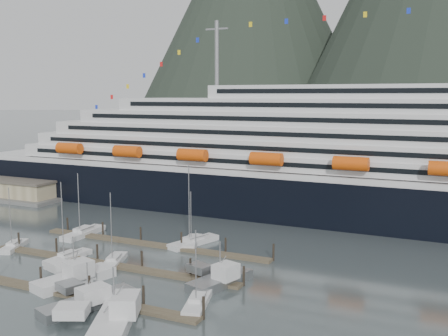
{
  "coord_description": "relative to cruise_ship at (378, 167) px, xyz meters",
  "views": [
    {
      "loc": [
        47.92,
        -64.67,
        28.05
      ],
      "look_at": [
        7.4,
        22.0,
        14.71
      ],
      "focal_mm": 42.0,
      "sensor_mm": 36.0,
      "label": 1
    }
  ],
  "objects": [
    {
      "name": "trawler_c",
      "position": [
        -26.84,
        -66.91,
        -11.16
      ],
      "size": [
        10.73,
        13.65,
        6.78
      ],
      "rotation": [
        0.0,
        0.0,
        1.21
      ],
      "color": "gray",
      "rests_on": "ground"
    },
    {
      "name": "sailboat_f",
      "position": [
        -28.39,
        -34.95,
        -11.64
      ],
      "size": [
        5.1,
        9.08,
        10.75
      ],
      "rotation": [
        0.0,
        0.0,
        1.89
      ],
      "color": "silver",
      "rests_on": "ground"
    },
    {
      "name": "trawler_e",
      "position": [
        -14.45,
        -52.06,
        -11.11
      ],
      "size": [
        9.47,
        11.85,
        7.33
      ],
      "rotation": [
        0.0,
        0.0,
        1.29
      ],
      "color": "gray",
      "rests_on": "ground"
    },
    {
      "name": "sailboat_c",
      "position": [
        -34.6,
        -50.88,
        -11.63
      ],
      "size": [
        5.32,
        9.09,
        12.75
      ],
      "rotation": [
        0.0,
        0.0,
        1.93
      ],
      "color": "silver",
      "rests_on": "ground"
    },
    {
      "name": "dock_near",
      "position": [
        -34.95,
        -64.89,
        -11.73
      ],
      "size": [
        48.18,
        2.28,
        3.2
      ],
      "color": "#4F4432",
      "rests_on": "ground"
    },
    {
      "name": "warehouse",
      "position": [
        -102.03,
        -12.94,
        -9.79
      ],
      "size": [
        46.0,
        20.0,
        5.8
      ],
      "color": "#595956",
      "rests_on": "ground"
    },
    {
      "name": "dock_far",
      "position": [
        -34.95,
        -38.89,
        -11.73
      ],
      "size": [
        48.18,
        2.28,
        3.2
      ],
      "color": "#4F4432",
      "rests_on": "ground"
    },
    {
      "name": "cruise_ship",
      "position": [
        0.0,
        0.0,
        0.0
      ],
      "size": [
        210.0,
        30.4,
        50.3
      ],
      "color": "black",
      "rests_on": "ground"
    },
    {
      "name": "sailboat_h",
      "position": [
        -13.67,
        -60.49,
        -11.64
      ],
      "size": [
        4.91,
        9.18,
        11.12
      ],
      "rotation": [
        0.0,
        0.0,
        1.85
      ],
      "color": "silver",
      "rests_on": "ground"
    },
    {
      "name": "dock_mid",
      "position": [
        -34.95,
        -51.89,
        -11.73
      ],
      "size": [
        48.18,
        2.28,
        3.2
      ],
      "color": "#4F4432",
      "rests_on": "ground"
    },
    {
      "name": "sailboat_g",
      "position": [
        -28.04,
        -34.95,
        -11.6
      ],
      "size": [
        6.0,
        11.5,
        15.76
      ],
      "rotation": [
        0.0,
        0.0,
        1.27
      ],
      "color": "silver",
      "rests_on": "ground"
    },
    {
      "name": "trawler_b",
      "position": [
        -34.46,
        -60.83,
        -11.05
      ],
      "size": [
        10.44,
        12.97,
        8.06
      ],
      "rotation": [
        0.0,
        0.0,
        1.27
      ],
      "color": "silver",
      "rests_on": "ground"
    },
    {
      "name": "ground",
      "position": [
        -30.03,
        -54.94,
        -12.04
      ],
      "size": [
        1600.0,
        1600.0,
        0.0
      ],
      "primitive_type": "plane",
      "color": "#4A5658",
      "rests_on": "ground"
    },
    {
      "name": "sailboat_b",
      "position": [
        -43.22,
        -52.23,
        -11.62
      ],
      "size": [
        3.3,
        9.26,
        14.07
      ],
      "rotation": [
        0.0,
        0.0,
        1.47
      ],
      "color": "silver",
      "rests_on": "ground"
    },
    {
      "name": "trawler_d",
      "position": [
        -20.33,
        -70.01,
        -11.03
      ],
      "size": [
        11.91,
        14.21,
        8.24
      ],
      "rotation": [
        0.0,
        0.0,
        2.01
      ],
      "color": "silver",
      "rests_on": "ground"
    },
    {
      "name": "sailboat_e",
      "position": [
        -51.25,
        -38.67,
        -11.61
      ],
      "size": [
        3.3,
        11.21,
        13.36
      ],
      "rotation": [
        0.0,
        0.0,
        1.61
      ],
      "color": "silver",
      "rests_on": "ground"
    },
    {
      "name": "sailboat_a",
      "position": [
        -56.77,
        -51.37,
        -11.64
      ],
      "size": [
        5.15,
        8.26,
        11.96
      ],
      "rotation": [
        0.0,
        0.0,
        1.96
      ],
      "color": "silver",
      "rests_on": "ground"
    }
  ]
}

